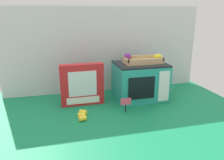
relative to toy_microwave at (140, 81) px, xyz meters
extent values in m
plane|color=#147A4C|center=(-0.21, -0.02, -0.14)|extent=(1.70, 1.70, 0.00)
cube|color=silver|center=(-0.21, 0.26, 0.20)|extent=(1.61, 0.03, 0.68)
cube|color=teal|center=(0.00, 0.00, -0.01)|extent=(0.37, 0.29, 0.26)
cube|color=black|center=(0.00, 0.00, 0.13)|extent=(0.37, 0.29, 0.01)
cube|color=black|center=(-0.04, -0.15, -0.01)|extent=(0.19, 0.01, 0.16)
cube|color=white|center=(0.13, -0.15, -0.01)|extent=(0.08, 0.01, 0.22)
cube|color=tan|center=(0.02, 0.00, 0.15)|extent=(0.28, 0.15, 0.02)
cube|color=tan|center=(0.02, -0.07, 0.17)|extent=(0.28, 0.01, 0.02)
cube|color=tan|center=(0.02, 0.07, 0.17)|extent=(0.28, 0.01, 0.02)
cube|color=tan|center=(-0.12, 0.00, 0.17)|extent=(0.01, 0.15, 0.02)
cube|color=tan|center=(0.15, 0.00, 0.17)|extent=(0.01, 0.15, 0.02)
ellipsoid|color=yellow|center=(0.13, -0.01, 0.18)|extent=(0.07, 0.05, 0.04)
sphere|color=#72287F|center=(-0.09, 0.04, 0.18)|extent=(0.05, 0.05, 0.05)
cube|color=red|center=(-0.44, -0.01, 0.01)|extent=(0.30, 0.06, 0.30)
cube|color=silver|center=(-0.44, -0.04, 0.03)|extent=(0.19, 0.00, 0.18)
cube|color=white|center=(-0.44, -0.04, -0.10)|extent=(0.23, 0.00, 0.05)
cylinder|color=black|center=(-0.18, -0.22, -0.11)|extent=(0.01, 0.01, 0.06)
cube|color=#F44C6B|center=(-0.18, -0.23, -0.06)|extent=(0.07, 0.00, 0.05)
cylinder|color=yellow|center=(-0.46, -0.19, -0.12)|extent=(0.05, 0.05, 0.03)
cylinder|color=yellow|center=(-0.47, -0.23, -0.12)|extent=(0.05, 0.04, 0.03)
cylinder|color=yellow|center=(-0.47, -0.27, -0.12)|extent=(0.05, 0.04, 0.03)
sphere|color=red|center=(0.25, 0.03, -0.11)|extent=(0.06, 0.06, 0.06)
camera|label=1|loc=(-0.62, -1.55, 0.51)|focal=36.74mm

